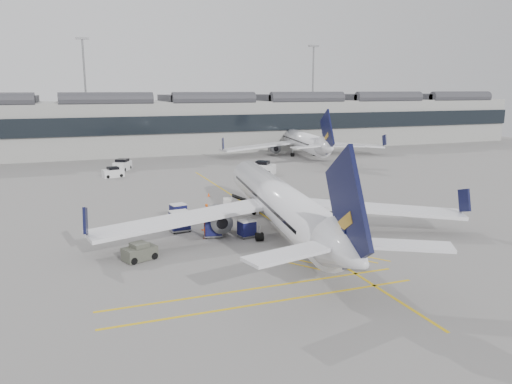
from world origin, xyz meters
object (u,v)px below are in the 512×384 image
object	(u,v)px
airliner_main	(281,203)
belt_loader	(238,208)
ramp_agent_a	(207,212)
baggage_cart_a	(247,228)
ramp_agent_b	(205,230)
pushback_tug	(140,252)

from	to	relation	value
airliner_main	belt_loader	bearing A→B (deg)	105.80
airliner_main	ramp_agent_a	distance (m)	9.30
baggage_cart_a	ramp_agent_a	distance (m)	7.46
ramp_agent_a	ramp_agent_b	xyz separation A→B (m)	(-1.85, -6.14, -0.13)
ramp_agent_a	ramp_agent_b	distance (m)	6.42
pushback_tug	baggage_cart_a	bearing A→B (deg)	-6.01
pushback_tug	ramp_agent_b	bearing A→B (deg)	9.42
belt_loader	baggage_cart_a	xyz separation A→B (m)	(-2.15, -8.95, 0.25)
ramp_agent_a	pushback_tug	xyz separation A→B (m)	(-8.45, -10.16, -0.26)
airliner_main	ramp_agent_a	bearing A→B (deg)	133.85
airliner_main	ramp_agent_a	world-z (taller)	airliner_main
baggage_cart_a	pushback_tug	xyz separation A→B (m)	(-10.35, -2.94, -0.23)
belt_loader	ramp_agent_b	world-z (taller)	belt_loader
airliner_main	belt_loader	xyz separation A→B (m)	(-1.23, 9.08, -2.43)
airliner_main	ramp_agent_b	distance (m)	7.59
belt_loader	baggage_cart_a	world-z (taller)	belt_loader
belt_loader	pushback_tug	size ratio (longest dim) A/B	1.82
airliner_main	ramp_agent_a	size ratio (longest dim) A/B	21.62
baggage_cart_a	ramp_agent_a	xyz separation A→B (m)	(-1.90, 7.21, 0.02)
baggage_cart_a	ramp_agent_a	world-z (taller)	ramp_agent_a
belt_loader	airliner_main	bearing A→B (deg)	-67.01
ramp_agent_b	airliner_main	bearing A→B (deg)	162.29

